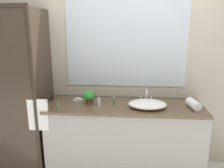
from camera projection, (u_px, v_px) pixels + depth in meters
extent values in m
cube|color=#B2A893|center=(126.00, 66.00, 2.79)|extent=(4.40, 0.05, 2.60)
cube|color=#B2A893|center=(125.00, 93.00, 2.85)|extent=(1.80, 0.01, 0.11)
cube|color=silver|center=(126.00, 42.00, 2.69)|extent=(1.48, 0.01, 1.09)
cube|color=#9E9993|center=(124.00, 141.00, 2.69)|extent=(1.80, 0.56, 0.87)
cube|color=brown|center=(125.00, 106.00, 2.56)|extent=(1.80, 0.58, 0.03)
cylinder|color=#2D2319|center=(35.00, 103.00, 2.35)|extent=(0.04, 0.04, 2.00)
cube|color=#382B21|center=(45.00, 95.00, 2.62)|extent=(0.01, 0.57, 1.96)
cylinder|color=#2D2319|center=(37.00, 101.00, 2.35)|extent=(0.32, 0.02, 0.02)
cube|color=white|center=(38.00, 115.00, 2.39)|extent=(0.22, 0.04, 0.35)
ellipsoid|color=white|center=(147.00, 104.00, 2.47)|extent=(0.43, 0.32, 0.08)
cube|color=silver|center=(146.00, 101.00, 2.68)|extent=(0.17, 0.04, 0.02)
cylinder|color=silver|center=(146.00, 95.00, 2.67)|extent=(0.02, 0.02, 0.13)
cylinder|color=silver|center=(147.00, 91.00, 2.59)|extent=(0.02, 0.13, 0.02)
cylinder|color=silver|center=(141.00, 98.00, 2.68)|extent=(0.02, 0.02, 0.04)
cylinder|color=silver|center=(151.00, 99.00, 2.67)|extent=(0.02, 0.02, 0.04)
cylinder|color=#473828|center=(89.00, 102.00, 2.60)|extent=(0.09, 0.09, 0.05)
ellipsoid|color=#2C7F32|center=(89.00, 95.00, 2.58)|extent=(0.15, 0.15, 0.12)
cube|color=silver|center=(78.00, 100.00, 2.73)|extent=(0.10, 0.07, 0.01)
ellipsoid|color=silver|center=(78.00, 98.00, 2.73)|extent=(0.07, 0.04, 0.02)
cylinder|color=#4C7056|center=(58.00, 106.00, 2.41)|extent=(0.02, 0.02, 0.08)
cylinder|color=#9E895B|center=(58.00, 102.00, 2.40)|extent=(0.02, 0.02, 0.01)
cylinder|color=#4C7056|center=(114.00, 101.00, 2.58)|extent=(0.03, 0.03, 0.08)
cylinder|color=#B7B2A8|center=(114.00, 97.00, 2.57)|extent=(0.02, 0.02, 0.01)
cylinder|color=silver|center=(99.00, 103.00, 2.51)|extent=(0.03, 0.03, 0.09)
cylinder|color=#B7B2A8|center=(99.00, 98.00, 2.50)|extent=(0.02, 0.02, 0.01)
cylinder|color=white|center=(193.00, 104.00, 2.45)|extent=(0.14, 0.22, 0.10)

